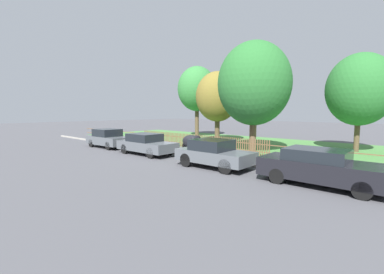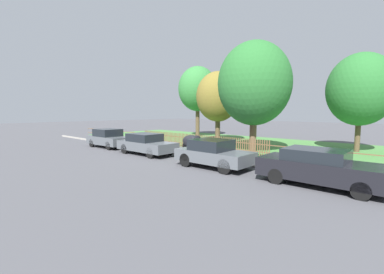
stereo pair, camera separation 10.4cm
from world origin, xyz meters
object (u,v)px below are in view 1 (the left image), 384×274
covered_motorcycle (192,141)px  tree_mid_park (254,84)px  tree_behind_motorcycle (217,97)px  parked_car_black_saloon (146,144)px  parked_car_navy_estate (214,153)px  parked_car_silver_hatchback (108,138)px  parked_car_red_compact (321,167)px  tree_far_left (360,90)px  tree_nearest_kerb (197,89)px

covered_motorcycle → tree_mid_park: (3.39, 2.40, 3.93)m
tree_behind_motorcycle → tree_mid_park: size_ratio=0.86×
tree_mid_park → parked_car_black_saloon: bearing=-129.9°
parked_car_navy_estate → covered_motorcycle: (-4.37, 3.27, -0.04)m
parked_car_silver_hatchback → covered_motorcycle: size_ratio=2.09×
parked_car_navy_estate → tree_mid_park: tree_mid_park is taller
parked_car_navy_estate → parked_car_red_compact: 4.88m
covered_motorcycle → tree_far_left: (8.65, 7.24, 3.55)m
parked_car_black_saloon → covered_motorcycle: 3.33m
tree_behind_motorcycle → parked_car_black_saloon: bearing=-85.4°
parked_car_black_saloon → tree_far_left: size_ratio=0.64×
tree_nearest_kerb → tree_mid_park: bearing=-29.8°
parked_car_red_compact → tree_far_left: (-0.60, 10.40, 3.51)m
covered_motorcycle → tree_nearest_kerb: (-6.61, 8.13, 4.53)m
parked_car_navy_estate → parked_car_black_saloon: bearing=177.6°
parked_car_black_saloon → tree_far_left: tree_far_left is taller
parked_car_silver_hatchback → parked_car_red_compact: bearing=-2.0°
parked_car_navy_estate → covered_motorcycle: size_ratio=2.05×
parked_car_red_compact → covered_motorcycle: size_ratio=2.39×
parked_car_black_saloon → tree_behind_motorcycle: (-0.68, 8.60, 3.38)m
covered_motorcycle → tree_nearest_kerb: 11.42m
parked_car_navy_estate → tree_behind_motorcycle: 11.29m
parked_car_silver_hatchback → tree_mid_park: 11.48m
parked_car_black_saloon → tree_mid_park: size_ratio=0.57×
parked_car_black_saloon → parked_car_red_compact: 10.46m
parked_car_navy_estate → parked_car_silver_hatchback: bearing=177.9°
parked_car_silver_hatchback → tree_nearest_kerb: tree_nearest_kerb is taller
parked_car_silver_hatchback → parked_car_red_compact: parked_car_silver_hatchback is taller
tree_behind_motorcycle → tree_nearest_kerb: bearing=150.8°
tree_far_left → parked_car_black_saloon: bearing=-133.6°
parked_car_silver_hatchback → tree_far_left: size_ratio=0.58×
parked_car_red_compact → tree_far_left: 11.00m
parked_car_black_saloon → parked_car_navy_estate: bearing=-2.7°
parked_car_navy_estate → tree_far_left: bearing=67.1°
parked_car_red_compact → tree_far_left: tree_far_left is taller
tree_nearest_kerb → covered_motorcycle: bearing=-50.9°
parked_car_silver_hatchback → parked_car_black_saloon: (4.75, -0.08, -0.02)m
parked_car_red_compact → tree_nearest_kerb: tree_nearest_kerb is taller
parked_car_black_saloon → parked_car_red_compact: (10.46, -0.07, 0.02)m
tree_mid_park → parked_car_silver_hatchback: bearing=-149.9°
parked_car_red_compact → tree_far_left: bearing=92.8°
tree_mid_park → tree_far_left: 7.15m
covered_motorcycle → tree_behind_motorcycle: 6.74m
tree_nearest_kerb → tree_far_left: size_ratio=1.15×
parked_car_black_saloon → covered_motorcycle: (1.21, 3.10, -0.02)m
parked_car_black_saloon → tree_behind_motorcycle: tree_behind_motorcycle is taller
parked_car_silver_hatchback → covered_motorcycle: parked_car_silver_hatchback is taller
covered_motorcycle → tree_mid_park: bearing=37.7°
parked_car_silver_hatchback → covered_motorcycle: (5.96, 3.02, -0.05)m
parked_car_navy_estate → tree_behind_motorcycle: size_ratio=0.60×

